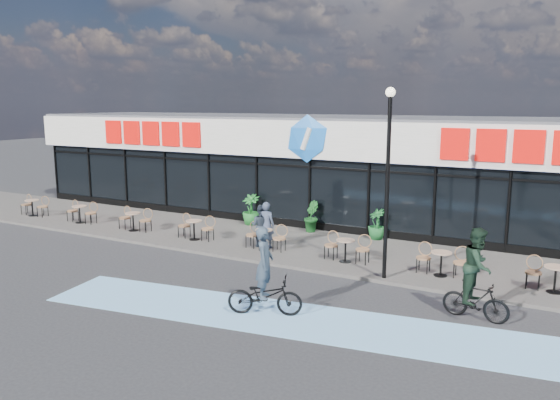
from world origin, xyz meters
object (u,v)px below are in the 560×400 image
at_px(potted_plant_right, 311,216).
at_px(cyclist_b, 477,279).
at_px(potted_plant_left, 251,209).
at_px(patron_left, 266,225).
at_px(lamp_post, 388,168).
at_px(potted_plant_mid, 377,224).
at_px(cyclist_a, 265,286).
at_px(patron_right, 261,226).
at_px(bistro_set_0, 34,206).

height_order(potted_plant_right, cyclist_b, cyclist_b).
xyz_separation_m(potted_plant_left, patron_left, (2.43, -2.91, 0.18)).
bearing_deg(potted_plant_right, lamp_post, -44.14).
distance_m(potted_plant_mid, cyclist_a, 8.27).
bearing_deg(potted_plant_mid, patron_right, -137.73).
height_order(bistro_set_0, cyclist_b, cyclist_b).
bearing_deg(cyclist_b, potted_plant_left, 149.23).
distance_m(patron_right, cyclist_a, 6.16).
height_order(potted_plant_left, cyclist_b, cyclist_b).
xyz_separation_m(bistro_set_0, patron_left, (12.12, 0.23, 0.37)).
relative_size(potted_plant_right, patron_right, 0.81).
xyz_separation_m(potted_plant_mid, cyclist_b, (4.55, -6.10, 0.35)).
bearing_deg(cyclist_b, patron_left, 158.07).
height_order(lamp_post, cyclist_a, lamp_post).
distance_m(bistro_set_0, cyclist_a, 15.89).
height_order(potted_plant_left, patron_left, patron_left).
xyz_separation_m(patron_left, cyclist_a, (2.96, -5.24, -0.19)).
relative_size(potted_plant_right, cyclist_b, 0.54).
bearing_deg(bistro_set_0, cyclist_b, -8.18).
bearing_deg(lamp_post, potted_plant_left, 149.58).
relative_size(patron_left, cyclist_b, 0.72).
relative_size(potted_plant_left, patron_left, 0.78).
bearing_deg(lamp_post, cyclist_b, -31.63).
relative_size(lamp_post, patron_left, 3.34).
bearing_deg(patron_right, patron_left, 169.05).
height_order(patron_left, cyclist_a, cyclist_a).
height_order(lamp_post, potted_plant_mid, lamp_post).
distance_m(potted_plant_left, cyclist_a, 9.77).
distance_m(patron_left, patron_right, 0.25).
distance_m(bistro_set_0, potted_plant_right, 12.88).
xyz_separation_m(potted_plant_left, patron_right, (2.19, -2.89, 0.12)).
xyz_separation_m(patron_left, patron_right, (-0.24, 0.02, -0.06)).
distance_m(patron_left, cyclist_b, 8.21).
height_order(bistro_set_0, potted_plant_left, potted_plant_left).
bearing_deg(patron_right, cyclist_b, 152.63).
height_order(potted_plant_right, patron_left, patron_left).
xyz_separation_m(potted_plant_right, patron_right, (-0.59, -2.96, 0.15)).
height_order(potted_plant_left, potted_plant_mid, potted_plant_left).
bearing_deg(potted_plant_right, potted_plant_mid, 1.19).
distance_m(potted_plant_right, patron_right, 3.02).
bearing_deg(potted_plant_right, cyclist_b, -39.75).
bearing_deg(bistro_set_0, patron_left, 1.07).
distance_m(lamp_post, cyclist_a, 5.06).
height_order(bistro_set_0, potted_plant_mid, potted_plant_mid).
bearing_deg(cyclist_b, cyclist_a, -155.00).
bearing_deg(lamp_post, potted_plant_mid, 111.35).
bearing_deg(potted_plant_mid, cyclist_a, -90.76).
xyz_separation_m(patron_right, cyclist_a, (3.20, -5.26, -0.12)).
distance_m(bistro_set_0, patron_left, 12.13).
relative_size(lamp_post, bistro_set_0, 3.60).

